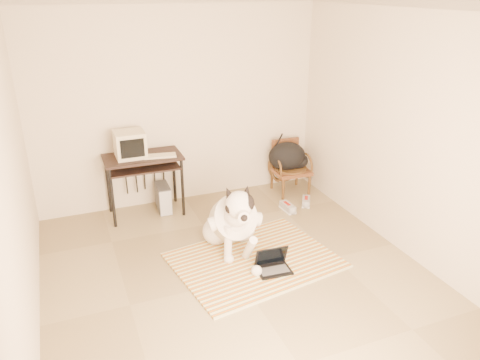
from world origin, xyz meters
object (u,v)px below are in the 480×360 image
pc_tower (163,198)px  computer_desk (143,165)px  crt_monitor (130,144)px  rattan_chair (290,167)px  backpack (289,157)px  dog (233,221)px  laptop (273,265)px

pc_tower → computer_desk: bearing=-174.8°
crt_monitor → rattan_chair: 2.39m
rattan_chair → backpack: bearing=168.6°
crt_monitor → computer_desk: bearing=-14.6°
dog → laptop: 0.70m
laptop → rattan_chair: 2.24m
computer_desk → pc_tower: bearing=5.2°
pc_tower → backpack: bearing=-1.3°
laptop → computer_desk: size_ratio=0.38×
laptop → crt_monitor: 2.44m
dog → pc_tower: (-0.51, 1.35, -0.20)m
dog → computer_desk: 1.56m
dog → pc_tower: 1.46m
crt_monitor → dog: bearing=-56.8°
rattan_chair → backpack: 0.16m
dog → backpack: dog is taller
computer_desk → crt_monitor: (-0.14, 0.04, 0.29)m
dog → computer_desk: (-0.75, 1.33, 0.33)m
rattan_chair → backpack: size_ratio=1.27×
pc_tower → rattan_chair: (1.93, -0.05, 0.20)m
pc_tower → crt_monitor: bearing=177.6°
laptop → crt_monitor: bearing=120.4°
backpack → pc_tower: bearing=178.7°
pc_tower → rattan_chair: size_ratio=0.53×
dog → rattan_chair: dog is taller
crt_monitor → rattan_chair: bearing=-1.5°
dog → computer_desk: bearing=119.4°
laptop → rattan_chair: size_ratio=0.50×
pc_tower → rattan_chair: rattan_chair is taller
computer_desk → crt_monitor: size_ratio=2.65×
pc_tower → backpack: backpack is taller
computer_desk → pc_tower: computer_desk is taller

